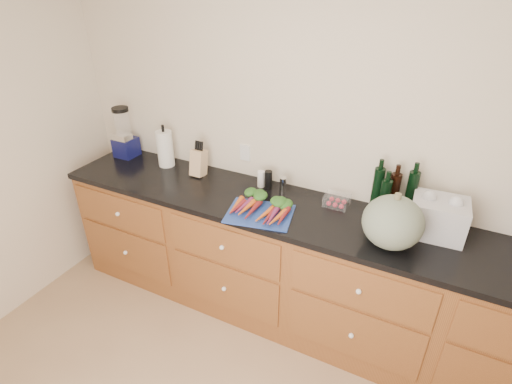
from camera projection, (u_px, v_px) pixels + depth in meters
The scene contains 15 objects.
wall_back at pixel (327, 143), 2.64m from camera, with size 4.10×0.05×2.60m, color beige.
cabinets at pixel (302, 271), 2.81m from camera, with size 3.60×0.64×0.90m.
countertop at pixel (306, 215), 2.58m from camera, with size 3.64×0.62×0.04m, color black.
cutting_board at pixel (260, 214), 2.54m from camera, with size 0.41×0.31×0.01m, color navy.
carrots at pixel (263, 206), 2.56m from camera, with size 0.41×0.30×0.06m.
squash at pixel (393, 222), 2.20m from camera, with size 0.33×0.33×0.30m, color slate.
blender_appliance at pixel (124, 135), 3.25m from camera, with size 0.16×0.16×0.41m.
paper_towel at pixel (165, 149), 3.11m from camera, with size 0.13×0.13×0.28m, color white.
knife_block at pixel (199, 163), 2.99m from camera, with size 0.10×0.10×0.20m, color tan.
grinder_salt at pixel (261, 179), 2.84m from camera, with size 0.05×0.05×0.12m, color white.
grinder_pepper at pixel (268, 180), 2.81m from camera, with size 0.05×0.05×0.13m, color black.
canister_chrome at pixel (283, 185), 2.78m from camera, with size 0.05×0.05×0.11m, color silver.
tomato_box at pixel (337, 200), 2.62m from camera, with size 0.16×0.13×0.07m, color white.
bottles at pixel (392, 195), 2.47m from camera, with size 0.27×0.14×0.32m.
grocery_bag at pixel (438, 218), 2.31m from camera, with size 0.30×0.24×0.22m, color silver, non-canonical shape.
Camera 1 is at (0.69, -0.78, 2.32)m, focal length 28.00 mm.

